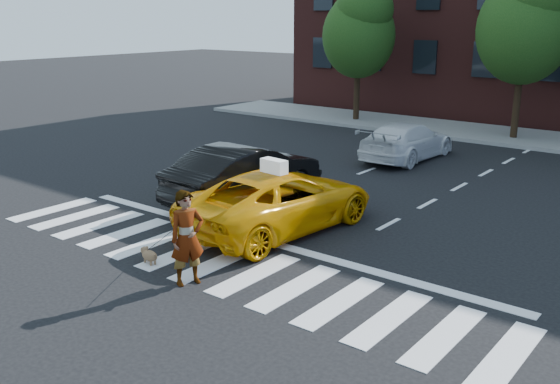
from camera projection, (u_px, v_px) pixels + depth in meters
name	position (u px, v px, depth m)	size (l,w,h in m)	color
ground	(218.00, 263.00, 12.97)	(120.00, 120.00, 0.00)	black
crosswalk	(218.00, 263.00, 12.97)	(13.00, 2.40, 0.01)	silver
stop_line	(267.00, 241.00, 14.18)	(12.00, 0.30, 0.01)	silver
sidewalk_far	(505.00, 136.00, 26.21)	(30.00, 4.00, 0.15)	slate
tree_left	(360.00, 27.00, 28.76)	(3.39, 3.38, 6.50)	black
tree_mid	(526.00, 18.00, 24.21)	(3.69, 3.69, 7.10)	black
taxi	(279.00, 200.00, 14.86)	(2.37, 5.15, 1.43)	orange
black_sedan	(245.00, 173.00, 17.05)	(1.69, 4.83, 1.59)	black
white_suv	(407.00, 141.00, 22.13)	(1.86, 4.57, 1.32)	silver
woman	(187.00, 238.00, 11.74)	(0.67, 0.44, 1.85)	#999999
dog	(149.00, 255.00, 12.90)	(0.57, 0.29, 0.32)	olive
taxi_sign	(274.00, 166.00, 14.47)	(0.65, 0.28, 0.32)	white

